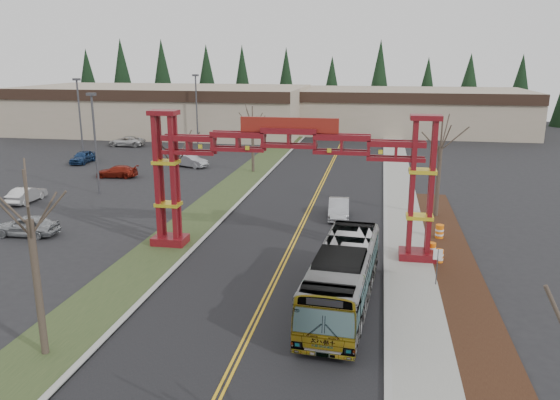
% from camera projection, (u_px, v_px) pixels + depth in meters
% --- Properties ---
extents(road, '(12.00, 110.00, 0.02)m').
position_uv_depth(road, '(304.00, 221.00, 41.63)').
color(road, black).
rests_on(road, ground).
extents(lane_line_left, '(0.12, 100.00, 0.01)m').
position_uv_depth(lane_line_left, '(302.00, 221.00, 41.65)').
color(lane_line_left, gold).
rests_on(lane_line_left, road).
extents(lane_line_right, '(0.12, 100.00, 0.01)m').
position_uv_depth(lane_line_right, '(305.00, 221.00, 41.61)').
color(lane_line_right, gold).
rests_on(lane_line_right, road).
extents(curb_right, '(0.30, 110.00, 0.15)m').
position_uv_depth(curb_right, '(386.00, 224.00, 40.54)').
color(curb_right, '#A2A29D').
rests_on(curb_right, ground).
extents(sidewalk_right, '(2.60, 110.00, 0.14)m').
position_uv_depth(sidewalk_right, '(406.00, 225.00, 40.29)').
color(sidewalk_right, gray).
rests_on(sidewalk_right, ground).
extents(landscape_strip, '(2.60, 50.00, 0.12)m').
position_uv_depth(landscape_strip, '(475.00, 322.00, 25.57)').
color(landscape_strip, black).
rests_on(landscape_strip, ground).
extents(grass_median, '(4.00, 110.00, 0.08)m').
position_uv_depth(grass_median, '(203.00, 215.00, 43.02)').
color(grass_median, '#304120').
rests_on(grass_median, ground).
extents(curb_left, '(0.30, 110.00, 0.15)m').
position_uv_depth(curb_left, '(226.00, 216.00, 42.69)').
color(curb_left, '#A2A29D').
rests_on(curb_left, ground).
extents(gateway_arch, '(18.20, 1.60, 8.90)m').
position_uv_depth(gateway_arch, '(289.00, 160.00, 33.46)').
color(gateway_arch, '#5A0B15').
rests_on(gateway_arch, ground).
extents(retail_building_west, '(46.00, 22.30, 7.50)m').
position_uv_depth(retail_building_west, '(164.00, 109.00, 90.60)').
color(retail_building_west, tan).
rests_on(retail_building_west, ground).
extents(retail_building_east, '(38.00, 20.30, 7.00)m').
position_uv_depth(retail_building_east, '(409.00, 110.00, 91.30)').
color(retail_building_east, tan).
rests_on(retail_building_east, ground).
extents(conifer_treeline, '(116.10, 5.60, 13.00)m').
position_uv_depth(conifer_treeline, '(354.00, 88.00, 103.71)').
color(conifer_treeline, black).
rests_on(conifer_treeline, ground).
extents(transit_bus, '(3.42, 11.36, 3.12)m').
position_uv_depth(transit_bus, '(343.00, 277.00, 26.98)').
color(transit_bus, '#B9BAC1').
rests_on(transit_bus, ground).
extents(silver_sedan, '(1.84, 4.54, 1.47)m').
position_uv_depth(silver_sedan, '(339.00, 209.00, 42.33)').
color(silver_sedan, '#A5A8AD').
rests_on(silver_sedan, ground).
extents(parked_car_near_a, '(4.46, 1.96, 1.49)m').
position_uv_depth(parked_car_near_a, '(27.00, 225.00, 38.02)').
color(parked_car_near_a, '#9B9FA2').
rests_on(parked_car_near_a, ground).
extents(parked_car_near_b, '(1.46, 4.07, 1.34)m').
position_uv_depth(parked_car_near_b, '(27.00, 195.00, 46.91)').
color(parked_car_near_b, silver).
rests_on(parked_car_near_b, ground).
extents(parked_car_mid_a, '(4.41, 2.08, 1.24)m').
position_uv_depth(parked_car_mid_a, '(117.00, 172.00, 56.66)').
color(parked_car_mid_a, maroon).
rests_on(parked_car_mid_a, ground).
extents(parked_car_mid_b, '(1.94, 4.34, 1.45)m').
position_uv_depth(parked_car_mid_b, '(83.00, 157.00, 64.39)').
color(parked_car_mid_b, navy).
rests_on(parked_car_mid_b, ground).
extents(parked_car_far_a, '(4.57, 2.87, 1.42)m').
position_uv_depth(parked_car_far_a, '(190.00, 161.00, 62.06)').
color(parked_car_far_a, '#A2A3A9').
rests_on(parked_car_far_a, ground).
extents(parked_car_far_b, '(5.09, 2.46, 1.40)m').
position_uv_depth(parked_car_far_b, '(127.00, 141.00, 76.54)').
color(parked_car_far_b, silver).
rests_on(parked_car_far_b, ground).
extents(bare_tree_median_near, '(3.07, 3.07, 7.93)m').
position_uv_depth(bare_tree_median_near, '(30.00, 221.00, 21.44)').
color(bare_tree_median_near, '#382D26').
rests_on(bare_tree_median_near, ground).
extents(bare_tree_median_mid, '(2.96, 2.96, 7.73)m').
position_uv_depth(bare_tree_median_mid, '(175.00, 156.00, 36.42)').
color(bare_tree_median_mid, '#382D26').
rests_on(bare_tree_median_mid, ground).
extents(bare_tree_median_far, '(3.06, 3.06, 7.13)m').
position_uv_depth(bare_tree_median_far, '(253.00, 125.00, 58.20)').
color(bare_tree_median_far, '#382D26').
rests_on(bare_tree_median_far, ground).
extents(bare_tree_right_far, '(3.31, 3.31, 7.79)m').
position_uv_depth(bare_tree_right_far, '(441.00, 146.00, 41.28)').
color(bare_tree_right_far, '#382D26').
rests_on(bare_tree_right_far, ground).
extents(light_pole_near, '(0.79, 0.39, 9.11)m').
position_uv_depth(light_pole_near, '(95.00, 137.00, 48.64)').
color(light_pole_near, '#3F3F44').
rests_on(light_pole_near, ground).
extents(light_pole_mid, '(0.84, 0.42, 9.74)m').
position_uv_depth(light_pole_mid, '(80.00, 113.00, 65.33)').
color(light_pole_mid, '#3F3F44').
rests_on(light_pole_mid, ground).
extents(light_pole_far, '(0.85, 0.43, 9.85)m').
position_uv_depth(light_pole_far, '(196.00, 104.00, 76.82)').
color(light_pole_far, '#3F3F44').
rests_on(light_pole_far, ground).
extents(street_sign, '(0.49, 0.07, 2.16)m').
position_uv_depth(street_sign, '(438.00, 260.00, 29.29)').
color(street_sign, '#3F3F44').
rests_on(street_sign, ground).
extents(barrel_south, '(0.49, 0.49, 0.91)m').
position_uv_depth(barrel_south, '(439.00, 257.00, 32.87)').
color(barrel_south, orange).
rests_on(barrel_south, ground).
extents(barrel_mid, '(0.52, 0.52, 0.97)m').
position_uv_depth(barrel_mid, '(432.00, 250.00, 33.91)').
color(barrel_mid, orange).
rests_on(barrel_mid, ground).
extents(barrel_north, '(0.57, 0.57, 1.05)m').
position_uv_depth(barrel_north, '(439.00, 232.00, 37.27)').
color(barrel_north, orange).
rests_on(barrel_north, ground).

